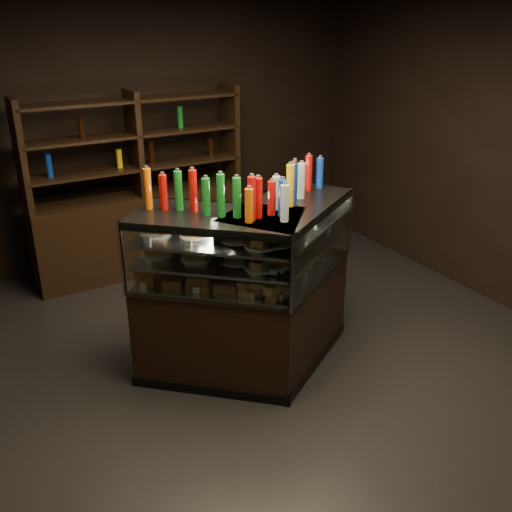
{
  "coord_description": "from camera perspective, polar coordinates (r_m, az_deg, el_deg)",
  "views": [
    {
      "loc": [
        -2.14,
        -3.82,
        2.7
      ],
      "look_at": [
        -0.25,
        -0.37,
        1.04
      ],
      "focal_mm": 40.0,
      "sensor_mm": 36.0,
      "label": 1
    }
  ],
  "objects": [
    {
      "name": "room_shell",
      "position": [
        4.45,
        0.56,
        13.12
      ],
      "size": [
        5.02,
        5.02,
        3.01
      ],
      "color": "black",
      "rests_on": "ground"
    },
    {
      "name": "display_case",
      "position": [
        4.62,
        -0.29,
        -5.98
      ],
      "size": [
        1.99,
        1.3,
        1.38
      ],
      "rotation": [
        0.0,
        0.0,
        -0.06
      ],
      "color": "black",
      "rests_on": "ground"
    },
    {
      "name": "bottles_top",
      "position": [
        4.22,
        -0.33,
        6.59
      ],
      "size": [
        1.48,
        0.73,
        0.3
      ],
      "color": "#0F38B2",
      "rests_on": "display_case"
    },
    {
      "name": "potted_conifer",
      "position": [
        5.9,
        2.13,
        -0.01
      ],
      "size": [
        0.33,
        0.33,
        0.7
      ],
      "rotation": [
        0.0,
        0.0,
        -0.07
      ],
      "color": "black",
      "rests_on": "ground"
    },
    {
      "name": "back_shelving",
      "position": [
        6.48,
        -11.44,
        3.62
      ],
      "size": [
        2.37,
        0.53,
        2.0
      ],
      "rotation": [
        0.0,
        0.0,
        0.05
      ],
      "color": "black",
      "rests_on": "ground"
    },
    {
      "name": "ground",
      "position": [
        5.15,
        0.47,
        -8.7
      ],
      "size": [
        5.0,
        5.0,
        0.0
      ],
      "primitive_type": "plane",
      "color": "black",
      "rests_on": "ground"
    },
    {
      "name": "food_display",
      "position": [
        4.37,
        -0.28,
        0.63
      ],
      "size": [
        1.65,
        0.88,
        0.43
      ],
      "color": "#B78141",
      "rests_on": "display_case"
    }
  ]
}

